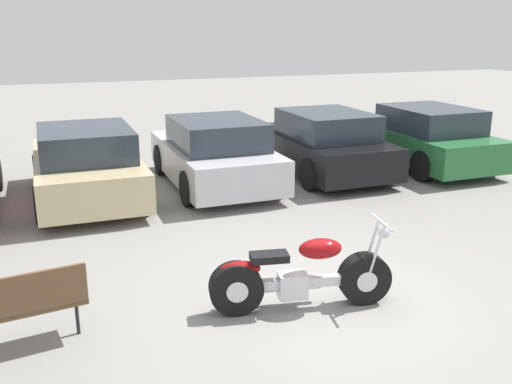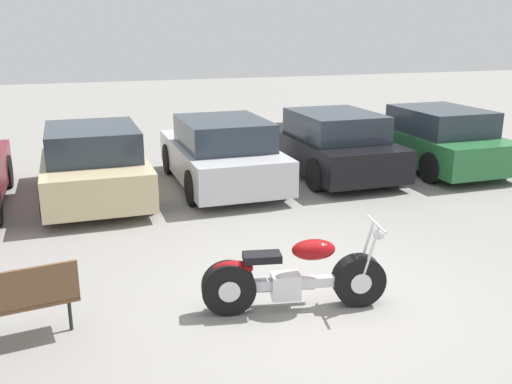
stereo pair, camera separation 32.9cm
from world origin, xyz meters
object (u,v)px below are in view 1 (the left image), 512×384
Objects in this scene: park_bench at (12,305)px; parked_car_black at (323,144)px; parked_car_champagne at (87,165)px; parked_car_green at (424,138)px; parked_car_silver at (215,154)px; motorcycle at (299,277)px.

parked_car_black is at bearing 41.32° from park_bench.
parked_car_champagne is 1.00× the size of parked_car_green.
parked_car_champagne and parked_car_silver have the same top height.
parked_car_silver is 2.71× the size of park_bench.
parked_car_green reaches higher than motorcycle.
motorcycle is 1.46× the size of park_bench.
parked_car_silver is 2.59m from parked_car_black.
parked_car_black is (2.59, 0.14, 0.00)m from parked_car_silver.
parked_car_silver is at bearing 2.15° from parked_car_champagne.
parked_car_silver is at bearing 179.16° from parked_car_green.
parked_car_silver is at bearing 55.33° from park_bench.
motorcycle is at bearing -119.47° from parked_car_black.
parked_car_silver is 5.18m from parked_car_green.
parked_car_black is 2.60m from parked_car_green.
parked_car_champagne is 1.00× the size of parked_car_silver.
parked_car_green is (2.59, -0.21, 0.00)m from parked_car_black.
parked_car_champagne is at bearing 109.46° from motorcycle.
parked_car_champagne is 5.48m from park_bench.
motorcycle is 0.54× the size of parked_car_green.
parked_car_black is (5.18, 0.24, 0.00)m from parked_car_champagne.
parked_car_champagne is at bearing -177.85° from parked_car_silver.
park_bench is (-6.36, -5.59, -0.13)m from parked_car_black.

